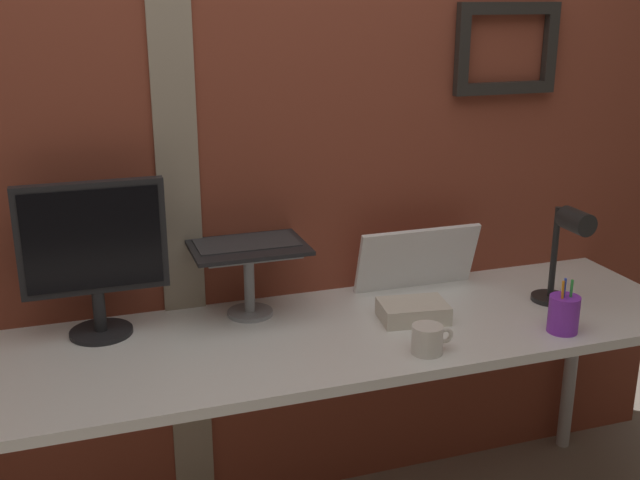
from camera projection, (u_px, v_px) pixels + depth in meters
name	position (u px, v px, depth m)	size (l,w,h in m)	color
brick_wall_back	(248.00, 143.00, 2.39)	(3.18, 0.16, 2.50)	brown
desk	(331.00, 353.00, 2.26)	(2.25, 0.63, 0.75)	white
monitor	(93.00, 247.00, 2.14)	(0.41, 0.18, 0.45)	black
laptop_stand	(249.00, 270.00, 2.32)	(0.28, 0.22, 0.21)	gray
laptop	(242.00, 227.00, 2.34)	(0.34, 0.32, 0.20)	black
whiteboard_panel	(417.00, 259.00, 2.53)	(0.42, 0.02, 0.22)	white
desk_lamp	(566.00, 246.00, 2.36)	(0.12, 0.20, 0.33)	black
pen_cup	(564.00, 314.00, 2.22)	(0.09, 0.09, 0.17)	purple
coffee_mug	(428.00, 339.00, 2.10)	(0.12, 0.09, 0.08)	silver
paper_clutter_stack	(413.00, 311.00, 2.31)	(0.20, 0.14, 0.06)	silver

